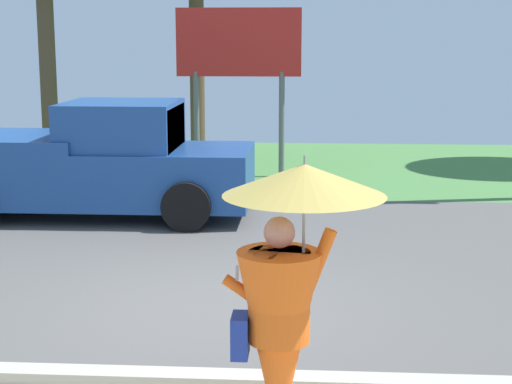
% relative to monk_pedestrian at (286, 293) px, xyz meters
% --- Properties ---
extents(ground_plane, '(40.00, 22.00, 0.20)m').
position_rel_monk_pedestrian_xyz_m(ground_plane, '(-0.91, 5.95, -1.21)').
color(ground_plane, '#565451').
extents(monk_pedestrian, '(1.14, 1.13, 2.13)m').
position_rel_monk_pedestrian_xyz_m(monk_pedestrian, '(0.00, 0.00, 0.00)').
color(monk_pedestrian, '#E55B19').
rests_on(monk_pedestrian, ground_plane).
extents(pickup_truck, '(5.20, 2.28, 1.88)m').
position_rel_monk_pedestrian_xyz_m(pickup_truck, '(-3.38, 7.53, -0.29)').
color(pickup_truck, '#1E478C').
rests_on(pickup_truck, ground_plane).
extents(roadside_billboard, '(2.60, 0.12, 3.50)m').
position_rel_monk_pedestrian_xyz_m(roadside_billboard, '(-1.34, 11.54, 1.39)').
color(roadside_billboard, slate).
rests_on(roadside_billboard, ground_plane).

